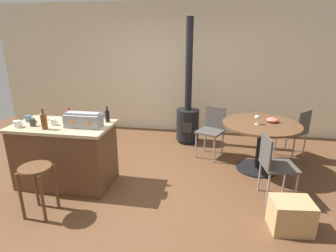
# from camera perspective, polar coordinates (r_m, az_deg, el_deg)

# --- Properties ---
(ground_plane) EXTENTS (8.80, 8.80, 0.00)m
(ground_plane) POSITION_cam_1_polar(r_m,az_deg,el_deg) (3.96, -4.21, -12.30)
(ground_plane) COLOR brown
(back_wall) EXTENTS (8.00, 0.10, 2.70)m
(back_wall) POSITION_cam_1_polar(r_m,az_deg,el_deg) (5.91, 1.41, 11.82)
(back_wall) COLOR beige
(back_wall) RESTS_ON ground_plane
(kitchen_island) EXTENTS (1.33, 0.73, 0.88)m
(kitchen_island) POSITION_cam_1_polar(r_m,az_deg,el_deg) (4.07, -20.66, -5.58)
(kitchen_island) COLOR brown
(kitchen_island) RESTS_ON ground_plane
(wooden_stool) EXTENTS (0.36, 0.36, 0.61)m
(wooden_stool) POSITION_cam_1_polar(r_m,az_deg,el_deg) (3.50, -25.81, -9.86)
(wooden_stool) COLOR brown
(wooden_stool) RESTS_ON ground_plane
(dining_table) EXTENTS (1.16, 1.16, 0.76)m
(dining_table) POSITION_cam_1_polar(r_m,az_deg,el_deg) (4.39, 18.76, -1.62)
(dining_table) COLOR black
(dining_table) RESTS_ON ground_plane
(folding_chair_near) EXTENTS (0.57, 0.57, 0.86)m
(folding_chair_near) POSITION_cam_1_polar(r_m,az_deg,el_deg) (5.09, 25.22, -0.70)
(folding_chair_near) COLOR #47423D
(folding_chair_near) RESTS_ON ground_plane
(folding_chair_far) EXTENTS (0.53, 0.53, 0.87)m
(folding_chair_far) POSITION_cam_1_polar(r_m,az_deg,el_deg) (4.74, 9.18, -0.38)
(folding_chair_far) COLOR #47423D
(folding_chair_far) RESTS_ON ground_plane
(folding_chair_left) EXTENTS (0.46, 0.46, 0.85)m
(folding_chair_left) POSITION_cam_1_polar(r_m,az_deg,el_deg) (3.69, 21.32, -7.16)
(folding_chair_left) COLOR #47423D
(folding_chair_left) RESTS_ON ground_plane
(wood_stove) EXTENTS (0.44, 0.45, 2.35)m
(wood_stove) POSITION_cam_1_polar(r_m,az_deg,el_deg) (5.32, 4.17, 2.31)
(wood_stove) COLOR black
(wood_stove) RESTS_ON ground_plane
(toolbox) EXTENTS (0.47, 0.21, 0.19)m
(toolbox) POSITION_cam_1_polar(r_m,az_deg,el_deg) (3.70, -17.29, 1.19)
(toolbox) COLOR gray
(toolbox) RESTS_ON kitchen_island
(bottle_0) EXTENTS (0.06, 0.06, 0.22)m
(bottle_0) POSITION_cam_1_polar(r_m,az_deg,el_deg) (3.84, -12.59, 2.06)
(bottle_0) COLOR black
(bottle_0) RESTS_ON kitchen_island
(bottle_1) EXTENTS (0.06, 0.06, 0.19)m
(bottle_1) POSITION_cam_1_polar(r_m,az_deg,el_deg) (4.05, -19.93, 2.04)
(bottle_1) COLOR maroon
(bottle_1) RESTS_ON kitchen_island
(bottle_2) EXTENTS (0.07, 0.07, 0.27)m
(bottle_2) POSITION_cam_1_polar(r_m,az_deg,el_deg) (3.79, -24.55, 0.91)
(bottle_2) COLOR #603314
(bottle_2) RESTS_ON kitchen_island
(cup_0) EXTENTS (0.13, 0.09, 0.09)m
(cup_0) POSITION_cam_1_polar(r_m,az_deg,el_deg) (4.05, -29.00, 0.38)
(cup_0) COLOR white
(cup_0) RESTS_ON kitchen_island
(cup_1) EXTENTS (0.11, 0.07, 0.10)m
(cup_1) POSITION_cam_1_polar(r_m,az_deg,el_deg) (4.01, -26.50, 0.71)
(cup_1) COLOR #383838
(cup_1) RESTS_ON kitchen_island
(cup_2) EXTENTS (0.11, 0.08, 0.08)m
(cup_2) POSITION_cam_1_polar(r_m,az_deg,el_deg) (4.25, -24.76, 1.75)
(cup_2) COLOR tan
(cup_2) RESTS_ON kitchen_island
(cup_3) EXTENTS (0.11, 0.08, 0.09)m
(cup_3) POSITION_cam_1_polar(r_m,az_deg,el_deg) (4.24, -27.21, 1.40)
(cup_3) COLOR #4C7099
(cup_3) RESTS_ON kitchen_island
(cup_4) EXTENTS (0.11, 0.08, 0.09)m
(cup_4) POSITION_cam_1_polar(r_m,az_deg,el_deg) (3.94, -22.88, 0.81)
(cup_4) COLOR white
(cup_4) RESTS_ON kitchen_island
(wine_glass) EXTENTS (0.07, 0.07, 0.14)m
(wine_glass) POSITION_cam_1_polar(r_m,az_deg,el_deg) (4.23, 18.16, 1.70)
(wine_glass) COLOR silver
(wine_glass) RESTS_ON dining_table
(serving_bowl) EXTENTS (0.18, 0.18, 0.07)m
(serving_bowl) POSITION_cam_1_polar(r_m,az_deg,el_deg) (4.44, 21.05, 1.20)
(serving_bowl) COLOR #DB6651
(serving_bowl) RESTS_ON dining_table
(cardboard_box) EXTENTS (0.46, 0.37, 0.35)m
(cardboard_box) POSITION_cam_1_polar(r_m,az_deg,el_deg) (3.35, 24.34, -16.67)
(cardboard_box) COLOR tan
(cardboard_box) RESTS_ON ground_plane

